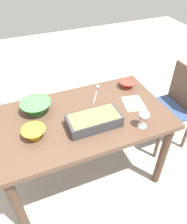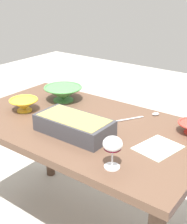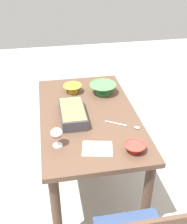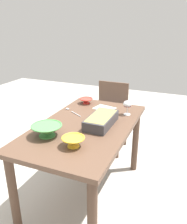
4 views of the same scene
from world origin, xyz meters
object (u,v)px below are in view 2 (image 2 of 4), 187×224
Objects in this scene: casserole_dish at (74,125)px; serving_bowl at (63,93)px; wine_glass at (113,146)px; napkin at (158,148)px; serving_spoon at (146,116)px; small_bowl at (24,104)px; dining_table at (83,141)px.

serving_bowl reaches higher than casserole_dish.
casserole_dish is (0.33, -0.15, -0.05)m from wine_glass.
napkin is (-0.08, -0.27, -0.10)m from wine_glass.
small_bowl is at bearing 29.70° from serving_spoon.
wine_glass is 0.84× the size of small_bowl.
dining_table is 0.22m from casserole_dish.
small_bowl is at bearing -14.43° from wine_glass.
casserole_dish reaches higher than serving_spoon.
dining_table is at bearing -70.15° from casserole_dish.
wine_glass is at bearing 145.93° from serving_bowl.
small_bowl is 0.85m from napkin.
serving_spoon is at bearing -150.30° from small_bowl.
serving_spoon is (0.13, -0.56, -0.10)m from wine_glass.
serving_bowl is at bearing -104.49° from small_bowl.
casserole_dish is 1.61× the size of serving_spoon.
napkin is (-0.78, 0.20, -0.05)m from serving_bowl.
serving_bowl is at bearing -34.07° from wine_glass.
serving_bowl is (0.69, -0.47, -0.05)m from wine_glass.
casserole_dish is 0.46m from serving_spoon.
serving_spoon is (-0.56, -0.09, -0.05)m from serving_bowl.
dining_table is 0.52m from wine_glass.
serving_bowl is 1.19× the size of napkin.
dining_table is 3.45× the size of casserole_dish.
casserole_dish reaches higher than small_bowl.
dining_table is at bearing 148.85° from serving_bowl.
dining_table is 0.39m from serving_spoon.
napkin is at bearing -163.55° from casserole_dish.
small_bowl is 0.69× the size of serving_bowl.
serving_spoon reaches higher than napkin.
wine_glass is at bearing 156.23° from casserole_dish.
small_bowl is at bearing 11.91° from dining_table.
casserole_dish is 0.49m from serving_bowl.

